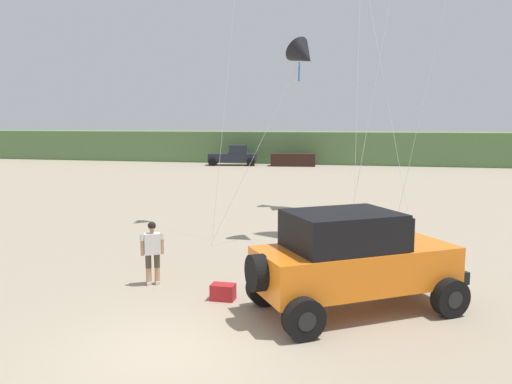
{
  "coord_description": "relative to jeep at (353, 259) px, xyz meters",
  "views": [
    {
      "loc": [
        3.63,
        -8.54,
        4.18
      ],
      "look_at": [
        0.61,
        4.2,
        2.42
      ],
      "focal_mm": 36.58,
      "sensor_mm": 36.0,
      "label": 1
    }
  ],
  "objects": [
    {
      "name": "distant_pickup",
      "position": [
        -13.32,
        37.55,
        -0.26
      ],
      "size": [
        4.87,
        3.14,
        1.98
      ],
      "color": "#1E232D",
      "rests_on": "ground_plane"
    },
    {
      "name": "distant_sedan",
      "position": [
        -7.53,
        37.95,
        -0.6
      ],
      "size": [
        4.37,
        2.16,
        1.2
      ],
      "primitive_type": "cube",
      "rotation": [
        0.0,
        0.0,
        0.11
      ],
      "color": "black",
      "rests_on": "ground_plane"
    },
    {
      "name": "kite_orange_streamer",
      "position": [
        -2.12,
        6.7,
        5.24
      ],
      "size": [
        3.64,
        2.33,
        7.04
      ],
      "color": "black",
      "rests_on": "ground_plane"
    },
    {
      "name": "cooler_box",
      "position": [
        -3.01,
        0.05,
        -1.01
      ],
      "size": [
        0.56,
        0.36,
        0.38
      ],
      "primitive_type": "cube",
      "rotation": [
        0.0,
        0.0,
        0.0
      ],
      "color": "#B21E23",
      "rests_on": "ground_plane"
    },
    {
      "name": "dune_ridge",
      "position": [
        -1.78,
        44.06,
        0.39
      ],
      "size": [
        90.0,
        8.18,
        3.18
      ],
      "primitive_type": "cube",
      "color": "#567A47",
      "rests_on": "ground_plane"
    },
    {
      "name": "jeep",
      "position": [
        0.0,
        0.0,
        0.0
      ],
      "size": [
        4.94,
        4.37,
        2.26
      ],
      "color": "orange",
      "rests_on": "ground_plane"
    },
    {
      "name": "person_watching",
      "position": [
        -5.11,
        0.73,
        -0.26
      ],
      "size": [
        0.55,
        0.45,
        1.67
      ],
      "color": "tan",
      "rests_on": "ground_plane"
    },
    {
      "name": "ground_plane",
      "position": [
        -3.13,
        -2.82,
        -1.2
      ],
      "size": [
        220.0,
        220.0,
        0.0
      ],
      "primitive_type": "plane",
      "color": "gray"
    }
  ]
}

